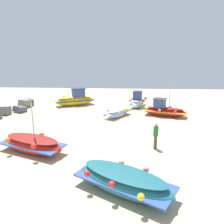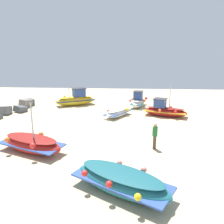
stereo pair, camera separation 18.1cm
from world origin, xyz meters
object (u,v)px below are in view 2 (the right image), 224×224
(fishing_boat_2, at_px, (31,144))
(fishing_boat_4, at_px, (76,99))
(fishing_boat_1, at_px, (165,110))
(fishing_boat_0, at_px, (118,112))
(fishing_boat_3, at_px, (121,181))
(person_walking, at_px, (155,134))
(fishing_boat_5, at_px, (138,101))

(fishing_boat_2, height_order, fishing_boat_4, fishing_boat_2)
(fishing_boat_1, bearing_deg, fishing_boat_0, 26.42)
(fishing_boat_3, xyz_separation_m, person_walking, (4.82, -1.93, 0.45))
(fishing_boat_2, relative_size, fishing_boat_4, 0.93)
(fishing_boat_1, bearing_deg, fishing_boat_2, 64.50)
(fishing_boat_2, relative_size, person_walking, 2.72)
(fishing_boat_2, height_order, fishing_boat_3, fishing_boat_2)
(person_walking, bearing_deg, fishing_boat_0, -36.58)
(fishing_boat_1, height_order, person_walking, fishing_boat_1)
(fishing_boat_1, distance_m, fishing_boat_2, 13.33)
(fishing_boat_3, bearing_deg, fishing_boat_1, -76.14)
(fishing_boat_4, xyz_separation_m, person_walking, (-12.86, -8.14, 0.23))
(fishing_boat_1, distance_m, fishing_boat_3, 13.75)
(fishing_boat_3, xyz_separation_m, fishing_boat_4, (17.68, 6.21, 0.21))
(fishing_boat_4, xyz_separation_m, fishing_boat_5, (-0.24, -7.57, -0.08))
(fishing_boat_0, height_order, person_walking, person_walking)
(fishing_boat_0, xyz_separation_m, fishing_boat_1, (0.56, -4.60, 0.18))
(fishing_boat_3, relative_size, fishing_boat_5, 1.19)
(fishing_boat_3, distance_m, fishing_boat_5, 17.49)
(fishing_boat_3, xyz_separation_m, fishing_boat_5, (17.44, -1.35, 0.14))
(fishing_boat_1, xyz_separation_m, fishing_boat_4, (4.47, 10.01, 0.15))
(fishing_boat_1, bearing_deg, person_walking, 96.90)
(fishing_boat_1, height_order, fishing_boat_5, fishing_boat_1)
(fishing_boat_5, height_order, person_walking, fishing_boat_5)
(person_walking, bearing_deg, fishing_boat_4, -23.49)
(fishing_boat_5, bearing_deg, fishing_boat_2, -13.89)
(fishing_boat_5, relative_size, person_walking, 2.34)
(fishing_boat_2, xyz_separation_m, fishing_boat_3, (-3.78, -5.63, 0.00))
(fishing_boat_3, bearing_deg, fishing_boat_0, -56.46)
(fishing_boat_5, distance_m, person_walking, 12.64)
(fishing_boat_5, bearing_deg, fishing_boat_1, 43.19)
(fishing_boat_1, xyz_separation_m, person_walking, (-8.40, 1.87, 0.38))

